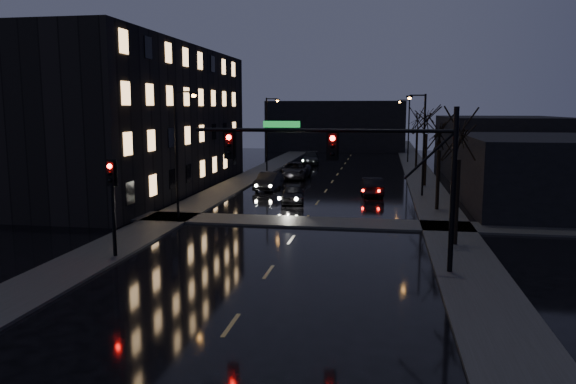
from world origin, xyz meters
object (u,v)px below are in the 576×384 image
at_px(oncoming_car_b, 269,181).
at_px(oncoming_car_d, 311,158).
at_px(oncoming_car_a, 293,193).
at_px(lead_car, 372,186).
at_px(oncoming_car_c, 295,170).

relative_size(oncoming_car_b, oncoming_car_d, 0.87).
xyz_separation_m(oncoming_car_a, oncoming_car_d, (-2.37, 28.43, 0.06)).
relative_size(oncoming_car_a, oncoming_car_b, 0.90).
bearing_deg(lead_car, oncoming_car_a, 31.33).
bearing_deg(oncoming_car_a, oncoming_car_b, 108.80).
bearing_deg(oncoming_car_d, oncoming_car_a, -91.42).
distance_m(oncoming_car_a, oncoming_car_b, 6.83).
relative_size(oncoming_car_a, oncoming_car_d, 0.79).
bearing_deg(oncoming_car_c, oncoming_car_d, 91.30).
xyz_separation_m(oncoming_car_c, lead_car, (7.73, -9.56, -0.09)).
bearing_deg(oncoming_car_b, lead_car, -7.03).
distance_m(oncoming_car_a, lead_car, 7.22).
bearing_deg(oncoming_car_d, oncoming_car_c, -95.02).
distance_m(oncoming_car_a, oncoming_car_d, 28.53).
bearing_deg(lead_car, oncoming_car_b, -17.53).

